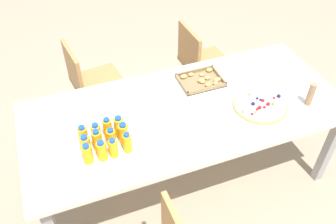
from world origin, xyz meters
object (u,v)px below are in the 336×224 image
object	(u,v)px
juice_bottle_9	(96,133)
juice_bottle_7	(124,134)
juice_bottle_0	(87,154)
juice_bottle_6	(111,138)
chair_far_left	(90,80)
juice_bottle_8	(83,136)
juice_bottle_2	(113,148)
cardboard_tube	(311,94)
juice_bottle_4	(86,145)
juice_bottle_10	(108,128)
plate_stack	(199,115)
chair_far_right	(200,60)
juice_bottle_5	(97,140)
fruit_pizza	(260,105)
juice_bottle_3	(127,143)
party_table	(186,116)
juice_bottle_11	(119,126)
snack_tray	(202,80)
napkin_stack	(259,71)
juice_bottle_1	(102,151)

from	to	relation	value
juice_bottle_9	juice_bottle_7	bearing A→B (deg)	-23.81
juice_bottle_0	juice_bottle_6	xyz separation A→B (m)	(0.16, 0.07, 0.00)
chair_far_left	juice_bottle_8	xyz separation A→B (m)	(-0.19, -0.91, 0.30)
juice_bottle_0	juice_bottle_8	bearing A→B (deg)	87.91
juice_bottle_2	cardboard_tube	bearing A→B (deg)	-1.01
juice_bottle_4	juice_bottle_8	world-z (taller)	juice_bottle_8
juice_bottle_10	plate_stack	xyz separation A→B (m)	(0.59, -0.03, -0.06)
chair_far_right	juice_bottle_5	size ratio (longest dim) A/B	5.65
juice_bottle_5	fruit_pizza	bearing A→B (deg)	-0.92
juice_bottle_3	juice_bottle_4	size ratio (longest dim) A/B	1.04
chair_far_right	juice_bottle_9	xyz separation A→B (m)	(-1.09, -0.85, 0.29)
juice_bottle_3	party_table	bearing A→B (deg)	24.91
juice_bottle_4	plate_stack	xyz separation A→B (m)	(0.74, 0.05, -0.05)
juice_bottle_11	snack_tray	size ratio (longest dim) A/B	0.45
juice_bottle_0	napkin_stack	world-z (taller)	juice_bottle_0
juice_bottle_1	juice_bottle_5	xyz separation A→B (m)	(-0.01, 0.08, 0.01)
juice_bottle_3	juice_bottle_11	bearing A→B (deg)	93.44
juice_bottle_4	napkin_stack	distance (m)	1.41
juice_bottle_1	juice_bottle_4	size ratio (longest dim) A/B	1.00
juice_bottle_9	snack_tray	xyz separation A→B (m)	(0.83, 0.31, -0.05)
juice_bottle_4	juice_bottle_10	size ratio (longest dim) A/B	0.90
cardboard_tube	snack_tray	bearing A→B (deg)	139.80
fruit_pizza	juice_bottle_4	bearing A→B (deg)	179.48
juice_bottle_1	juice_bottle_8	size ratio (longest dim) A/B	0.93
chair_far_right	juice_bottle_9	size ratio (longest dim) A/B	6.02
napkin_stack	juice_bottle_7	bearing A→B (deg)	-163.79
juice_bottle_4	plate_stack	distance (m)	0.74
chair_far_left	juice_bottle_11	world-z (taller)	juice_bottle_11
juice_bottle_2	napkin_stack	bearing A→B (deg)	18.69
juice_bottle_3	juice_bottle_4	world-z (taller)	juice_bottle_3
chair_far_left	juice_bottle_10	xyz separation A→B (m)	(-0.04, -0.90, 0.30)
juice_bottle_6	juice_bottle_9	bearing A→B (deg)	136.44
juice_bottle_0	juice_bottle_11	bearing A→B (deg)	33.92
chair_far_right	plate_stack	size ratio (longest dim) A/B	4.51
juice_bottle_2	chair_far_left	bearing A→B (deg)	87.64
juice_bottle_4	juice_bottle_2	bearing A→B (deg)	-28.52
snack_tray	plate_stack	size ratio (longest dim) A/B	1.67
juice_bottle_10	juice_bottle_6	bearing A→B (deg)	-88.06
party_table	juice_bottle_2	size ratio (longest dim) A/B	16.14
juice_bottle_8	cardboard_tube	bearing A→B (deg)	-6.70
juice_bottle_0	cardboard_tube	world-z (taller)	cardboard_tube
juice_bottle_6	cardboard_tube	distance (m)	1.33
juice_bottle_7	party_table	bearing A→B (deg)	16.77
juice_bottle_5	juice_bottle_7	size ratio (longest dim) A/B	0.99
juice_bottle_8	juice_bottle_11	xyz separation A→B (m)	(0.22, 0.01, -0.00)
juice_bottle_5	juice_bottle_10	world-z (taller)	juice_bottle_10
chair_far_left	juice_bottle_4	size ratio (longest dim) A/B	6.15
chair_far_right	napkin_stack	xyz separation A→B (m)	(0.20, -0.59, 0.23)
juice_bottle_8	napkin_stack	bearing A→B (deg)	10.93
juice_bottle_5	juice_bottle_7	xyz separation A→B (m)	(0.16, -0.00, 0.00)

